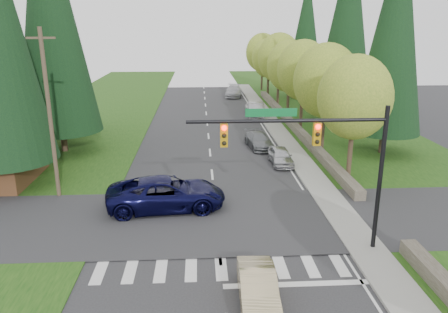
{
  "coord_description": "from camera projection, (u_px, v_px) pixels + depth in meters",
  "views": [
    {
      "loc": [
        -0.84,
        -13.44,
        10.13
      ],
      "look_at": [
        0.55,
        10.61,
        2.8
      ],
      "focal_mm": 35.0,
      "sensor_mm": 36.0,
      "label": 1
    }
  ],
  "objects": [
    {
      "name": "conifer_w_c",
      "position": [
        49.0,
        8.0,
        32.9
      ],
      "size": [
        6.46,
        6.46,
        20.8
      ],
      "color": "#38281C",
      "rests_on": "ground"
    },
    {
      "name": "grass_west",
      "position": [
        45.0,
        158.0,
        34.21
      ],
      "size": [
        14.0,
        110.0,
        0.06
      ],
      "primitive_type": "cube",
      "color": "#174111",
      "rests_on": "ground"
    },
    {
      "name": "decid_tree_1",
      "position": [
        326.0,
        81.0,
        34.72
      ],
      "size": [
        5.2,
        5.2,
        8.8
      ],
      "color": "#38281C",
      "rests_on": "ground"
    },
    {
      "name": "parked_car_c",
      "position": [
        256.0,
        110.0,
        49.23
      ],
      "size": [
        2.1,
        5.12,
        1.65
      ],
      "primitive_type": "imported",
      "rotation": [
        0.0,
        0.0,
        -0.07
      ],
      "color": "#A2A2A6",
      "rests_on": "ground"
    },
    {
      "name": "conifer_e_c",
      "position": [
        306.0,
        30.0,
        59.75
      ],
      "size": [
        5.1,
        5.1,
        16.8
      ],
      "color": "#38281C",
      "rests_on": "ground"
    },
    {
      "name": "parked_car_a",
      "position": [
        281.0,
        156.0,
        32.72
      ],
      "size": [
        1.6,
        3.79,
        1.28
      ],
      "primitive_type": "imported",
      "rotation": [
        0.0,
        0.0,
        0.02
      ],
      "color": "#B2B2B7",
      "rests_on": "ground"
    },
    {
      "name": "sidewalk_east",
      "position": [
        290.0,
        147.0,
        37.21
      ],
      "size": [
        1.8,
        80.0,
        0.13
      ],
      "primitive_type": "cube",
      "color": "gray",
      "rests_on": "ground"
    },
    {
      "name": "decid_tree_2",
      "position": [
        303.0,
        70.0,
        41.35
      ],
      "size": [
        5.0,
        5.0,
        8.82
      ],
      "color": "#38281C",
      "rests_on": "ground"
    },
    {
      "name": "decid_tree_3",
      "position": [
        289.0,
        66.0,
        48.12
      ],
      "size": [
        5.0,
        5.0,
        8.55
      ],
      "color": "#38281C",
      "rests_on": "ground"
    },
    {
      "name": "decid_tree_4",
      "position": [
        279.0,
        58.0,
        54.7
      ],
      "size": [
        5.4,
        5.4,
        9.18
      ],
      "color": "#38281C",
      "rests_on": "ground"
    },
    {
      "name": "conifer_w_e",
      "position": [
        50.0,
        22.0,
        38.81
      ],
      "size": [
        5.78,
        5.78,
        18.8
      ],
      "color": "#38281C",
      "rests_on": "ground"
    },
    {
      "name": "parked_car_d",
      "position": [
        254.0,
        108.0,
        51.22
      ],
      "size": [
        1.9,
        4.07,
        1.35
      ],
      "primitive_type": "imported",
      "rotation": [
        0.0,
        0.0,
        0.08
      ],
      "color": "silver",
      "rests_on": "ground"
    },
    {
      "name": "traffic_signal",
      "position": [
        320.0,
        148.0,
        18.92
      ],
      "size": [
        8.7,
        0.37,
        6.8
      ],
      "color": "black",
      "rests_on": "ground"
    },
    {
      "name": "conifer_e_b",
      "position": [
        348.0,
        17.0,
        45.99
      ],
      "size": [
        6.12,
        6.12,
        19.8
      ],
      "color": "#38281C",
      "rests_on": "ground"
    },
    {
      "name": "decid_tree_6",
      "position": [
        262.0,
        53.0,
        68.12
      ],
      "size": [
        5.2,
        5.2,
        8.86
      ],
      "color": "#38281C",
      "rests_on": "ground"
    },
    {
      "name": "decid_tree_0",
      "position": [
        355.0,
        97.0,
        28.08
      ],
      "size": [
        4.8,
        4.8,
        8.37
      ],
      "color": "#38281C",
      "rests_on": "ground"
    },
    {
      "name": "stone_wall_north",
      "position": [
        291.0,
        123.0,
        44.86
      ],
      "size": [
        0.7,
        40.0,
        0.7
      ],
      "primitive_type": "cube",
      "color": "#4C4438",
      "rests_on": "ground"
    },
    {
      "name": "utility_pole",
      "position": [
        50.0,
        114.0,
        25.27
      ],
      "size": [
        1.6,
        0.24,
        10.0
      ],
      "color": "#473828",
      "rests_on": "ground"
    },
    {
      "name": "parked_car_e",
      "position": [
        234.0,
        91.0,
        63.31
      ],
      "size": [
        2.89,
        5.66,
        1.57
      ],
      "primitive_type": "imported",
      "rotation": [
        0.0,
        0.0,
        -0.13
      ],
      "color": "#A8A8AD",
      "rests_on": "ground"
    },
    {
      "name": "curb_east",
      "position": [
        281.0,
        147.0,
        37.16
      ],
      "size": [
        0.2,
        80.0,
        0.13
      ],
      "primitive_type": "cube",
      "color": "gray",
      "rests_on": "ground"
    },
    {
      "name": "sedan_champagne",
      "position": [
        258.0,
        288.0,
        16.31
      ],
      "size": [
        1.48,
        3.99,
        1.3
      ],
      "primitive_type": "imported",
      "rotation": [
        0.0,
        0.0,
        -0.03
      ],
      "color": "#C6B384",
      "rests_on": "ground"
    },
    {
      "name": "conifer_e_a",
      "position": [
        395.0,
        29.0,
        32.86
      ],
      "size": [
        5.44,
        5.44,
        17.8
      ],
      "color": "#38281C",
      "rests_on": "ground"
    },
    {
      "name": "grass_east",
      "position": [
        369.0,
        153.0,
        35.64
      ],
      "size": [
        14.0,
        110.0,
        0.06
      ],
      "primitive_type": "cube",
      "color": "#174111",
      "rests_on": "ground"
    },
    {
      "name": "cross_street",
      "position": [
        217.0,
        220.0,
        23.47
      ],
      "size": [
        120.0,
        8.0,
        0.1
      ],
      "primitive_type": "cube",
      "color": "#28282B",
      "rests_on": "ground"
    },
    {
      "name": "decid_tree_5",
      "position": [
        269.0,
        58.0,
        61.53
      ],
      "size": [
        4.8,
        4.8,
        8.3
      ],
      "color": "#38281C",
      "rests_on": "ground"
    },
    {
      "name": "suv_navy",
      "position": [
        166.0,
        193.0,
        24.72
      ],
      "size": [
        6.9,
        3.67,
        1.85
      ],
      "primitive_type": "imported",
      "rotation": [
        0.0,
        0.0,
        1.66
      ],
      "color": "black",
      "rests_on": "ground"
    },
    {
      "name": "parked_car_b",
      "position": [
        259.0,
        140.0,
        37.13
      ],
      "size": [
        2.32,
        4.54,
        1.26
      ],
      "primitive_type": "imported",
      "rotation": [
        0.0,
        0.0,
        0.13
      ],
      "color": "slate",
      "rests_on": "ground"
    }
  ]
}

